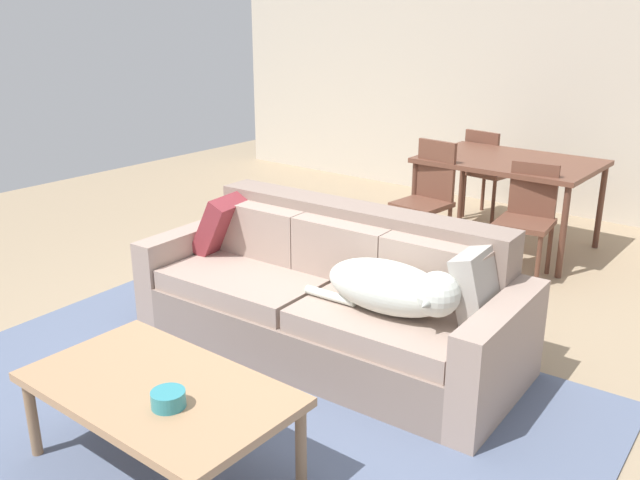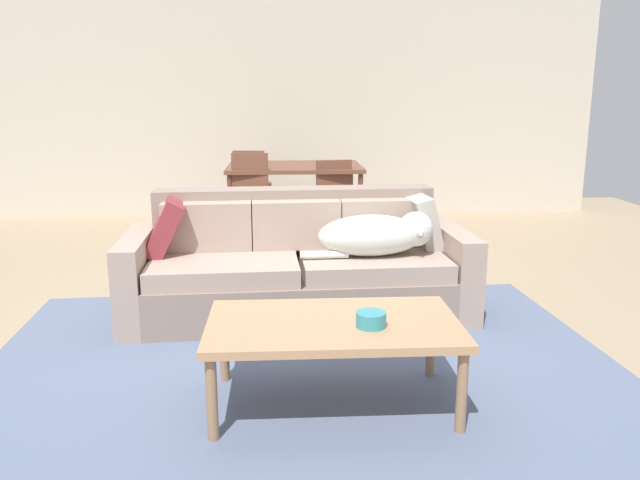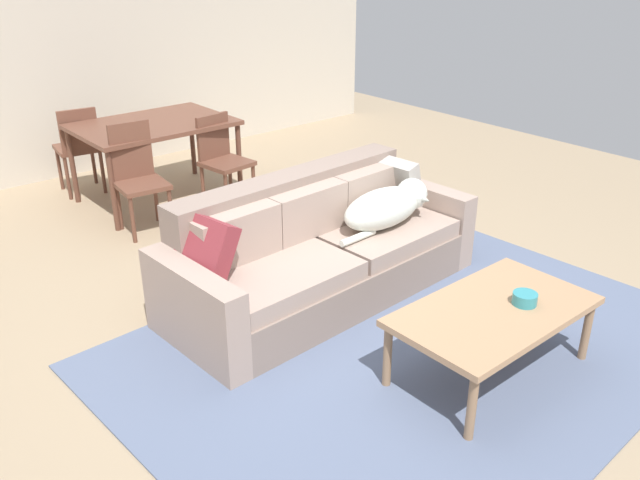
# 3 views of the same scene
# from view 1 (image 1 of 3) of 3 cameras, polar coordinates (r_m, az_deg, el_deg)

# --- Properties ---
(ground_plane) EXTENTS (10.00, 10.00, 0.00)m
(ground_plane) POSITION_cam_1_polar(r_m,az_deg,el_deg) (4.21, -2.65, -9.32)
(ground_plane) COLOR tan
(back_partition) EXTENTS (8.00, 0.12, 2.70)m
(back_partition) POSITION_cam_1_polar(r_m,az_deg,el_deg) (7.24, 18.94, 12.85)
(back_partition) COLOR beige
(back_partition) RESTS_ON ground
(area_rug) EXTENTS (3.70, 2.86, 0.01)m
(area_rug) POSITION_cam_1_polar(r_m,az_deg,el_deg) (3.67, -8.09, -13.98)
(area_rug) COLOR slate
(area_rug) RESTS_ON ground
(couch) EXTENTS (2.37, 1.03, 0.84)m
(couch) POSITION_cam_1_polar(r_m,az_deg,el_deg) (4.12, 0.94, -4.92)
(couch) COLOR gray
(couch) RESTS_ON ground
(dog_on_left_cushion) EXTENTS (0.90, 0.37, 0.30)m
(dog_on_left_cushion) POSITION_cam_1_polar(r_m,az_deg,el_deg) (3.62, 6.26, -4.03)
(dog_on_left_cushion) COLOR silver
(dog_on_left_cushion) RESTS_ON couch
(throw_pillow_by_left_arm) EXTENTS (0.34, 0.44, 0.41)m
(throw_pillow_by_left_arm) POSITION_cam_1_polar(r_m,az_deg,el_deg) (4.60, -7.96, 1.36)
(throw_pillow_by_left_arm) COLOR maroon
(throw_pillow_by_left_arm) RESTS_ON couch
(throw_pillow_by_right_arm) EXTENTS (0.25, 0.40, 0.40)m
(throw_pillow_by_right_arm) POSITION_cam_1_polar(r_m,az_deg,el_deg) (3.66, 13.14, -3.74)
(throw_pillow_by_right_arm) COLOR #AAA49B
(throw_pillow_by_right_arm) RESTS_ON couch
(coffee_table) EXTENTS (1.21, 0.69, 0.44)m
(coffee_table) POSITION_cam_1_polar(r_m,az_deg,el_deg) (3.11, -13.31, -12.36)
(coffee_table) COLOR tan
(coffee_table) RESTS_ON ground
(bowl_on_coffee_table) EXTENTS (0.14, 0.14, 0.07)m
(bowl_on_coffee_table) POSITION_cam_1_polar(r_m,az_deg,el_deg) (2.91, -12.53, -12.82)
(bowl_on_coffee_table) COLOR teal
(bowl_on_coffee_table) RESTS_ON coffee_table
(dining_table) EXTENTS (1.41, 0.99, 0.77)m
(dining_table) POSITION_cam_1_polar(r_m,az_deg,el_deg) (6.03, 15.55, 5.92)
(dining_table) COLOR brown
(dining_table) RESTS_ON ground
(dining_chair_near_left) EXTENTS (0.44, 0.44, 0.94)m
(dining_chair_near_left) POSITION_cam_1_polar(r_m,az_deg,el_deg) (5.78, 8.98, 3.86)
(dining_chair_near_left) COLOR brown
(dining_chair_near_left) RESTS_ON ground
(dining_chair_near_right) EXTENTS (0.45, 0.45, 0.86)m
(dining_chair_near_right) POSITION_cam_1_polar(r_m,az_deg,el_deg) (5.45, 16.91, 2.05)
(dining_chair_near_right) COLOR brown
(dining_chair_near_right) RESTS_ON ground
(dining_chair_far_left) EXTENTS (0.45, 0.45, 0.88)m
(dining_chair_far_left) POSITION_cam_1_polar(r_m,az_deg,el_deg) (6.84, 13.71, 5.77)
(dining_chair_far_left) COLOR brown
(dining_chair_far_left) RESTS_ON ground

